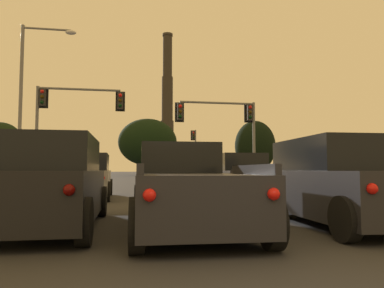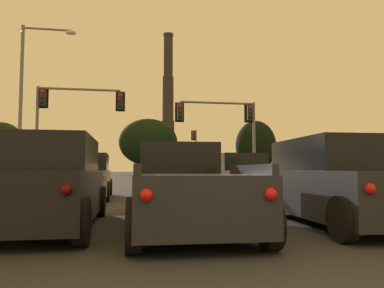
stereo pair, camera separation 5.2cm
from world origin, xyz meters
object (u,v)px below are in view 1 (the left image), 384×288
at_px(suv_right_lane_front, 239,177).
at_px(suv_left_lane_front, 86,177).
at_px(traffic_light_overhead_left, 67,111).
at_px(pickup_truck_center_lane_second, 185,188).
at_px(smokestack, 167,118).
at_px(traffic_light_overhead_right, 228,122).
at_px(suv_right_lane_second, 337,183).
at_px(suv_left_lane_second, 48,184).
at_px(street_lamp, 29,90).
at_px(traffic_light_far_right, 194,147).

bearing_deg(suv_right_lane_front, suv_left_lane_front, 174.07).
relative_size(suv_left_lane_front, traffic_light_overhead_left, 0.80).
xyz_separation_m(pickup_truck_center_lane_second, smokestack, (10.57, 104.64, 16.20)).
xyz_separation_m(suv_left_lane_front, pickup_truck_center_lane_second, (2.91, -8.42, -0.09)).
xyz_separation_m(traffic_light_overhead_right, smokestack, (5.51, 89.53, 12.76)).
xyz_separation_m(pickup_truck_center_lane_second, traffic_light_overhead_left, (-4.85, 15.45, 3.92)).
height_order(pickup_truck_center_lane_second, smokestack, smokestack).
xyz_separation_m(suv_right_lane_second, traffic_light_overhead_right, (1.79, 15.41, 3.35)).
height_order(suv_left_lane_second, street_lamp, street_lamp).
relative_size(suv_left_lane_second, traffic_light_far_right, 0.79).
height_order(suv_right_lane_front, traffic_light_overhead_left, traffic_light_overhead_left).
bearing_deg(suv_left_lane_second, traffic_light_overhead_right, 62.55).
distance_m(suv_right_lane_front, traffic_light_overhead_left, 12.08).
height_order(suv_left_lane_front, suv_right_lane_front, same).
bearing_deg(pickup_truck_center_lane_second, traffic_light_overhead_right, 73.48).
bearing_deg(traffic_light_far_right, smokestack, 86.96).
bearing_deg(suv_right_lane_second, traffic_light_overhead_right, 85.50).
bearing_deg(smokestack, suv_right_lane_second, -93.98).
relative_size(traffic_light_far_right, traffic_light_overhead_left, 1.00).
relative_size(suv_left_lane_front, suv_left_lane_second, 1.01).
xyz_separation_m(suv_right_lane_front, street_lamp, (-10.34, 7.27, 4.91)).
distance_m(traffic_light_overhead_left, smokestack, 91.33).
bearing_deg(traffic_light_overhead_right, traffic_light_far_right, 85.09).
xyz_separation_m(suv_right_lane_second, suv_right_lane_front, (0.17, 7.85, 0.00)).
bearing_deg(traffic_light_overhead_right, pickup_truck_center_lane_second, -108.54).
height_order(suv_right_lane_second, suv_right_lane_front, same).
distance_m(suv_right_lane_second, suv_left_lane_front, 10.69).
relative_size(suv_right_lane_second, suv_left_lane_front, 1.01).
distance_m(traffic_light_overhead_right, street_lamp, 12.05).
relative_size(suv_right_lane_second, traffic_light_overhead_right, 0.89).
distance_m(traffic_light_far_right, traffic_light_overhead_right, 23.03).
xyz_separation_m(suv_left_lane_front, traffic_light_far_right, (9.95, 29.64, 3.17)).
relative_size(suv_left_lane_second, pickup_truck_center_lane_second, 0.88).
bearing_deg(smokestack, suv_right_lane_front, -94.19).
xyz_separation_m(suv_right_lane_front, suv_left_lane_second, (-6.24, -7.41, 0.00)).
relative_size(traffic_light_far_right, street_lamp, 0.65).
height_order(suv_right_lane_front, traffic_light_far_right, traffic_light_far_right).
relative_size(pickup_truck_center_lane_second, traffic_light_overhead_right, 1.00).
xyz_separation_m(traffic_light_overhead_right, traffic_light_overhead_left, (-9.91, 0.34, 0.48)).
height_order(pickup_truck_center_lane_second, street_lamp, street_lamp).
distance_m(suv_right_lane_front, pickup_truck_center_lane_second, 8.31).
bearing_deg(traffic_light_overhead_left, smokestack, 80.19).
height_order(traffic_light_far_right, street_lamp, street_lamp).
xyz_separation_m(suv_right_lane_second, pickup_truck_center_lane_second, (-3.28, 0.30, -0.09)).
bearing_deg(suv_left_lane_second, suv_right_lane_front, 50.13).
relative_size(traffic_light_overhead_right, street_lamp, 0.58).
relative_size(suv_left_lane_front, traffic_light_far_right, 0.79).
height_order(traffic_light_far_right, smokestack, smokestack).
xyz_separation_m(suv_right_lane_second, street_lamp, (-10.16, 15.12, 4.91)).
xyz_separation_m(traffic_light_far_right, traffic_light_overhead_left, (-11.88, -22.60, 0.66)).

